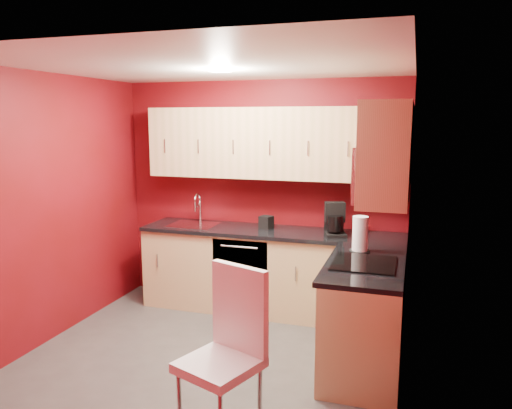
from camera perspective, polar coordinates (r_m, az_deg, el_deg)
The scene contains 21 objects.
floor at distance 4.63m, azimuth -5.15°, elevation -16.94°, with size 3.20×3.20×0.00m, color #474543.
ceiling at distance 4.16m, azimuth -5.68°, elevation 15.56°, with size 3.20×3.20×0.00m, color white.
wall_back at distance 5.61m, azimuth 0.62°, elevation 1.25°, with size 3.20×3.20×0.00m, color maroon.
wall_front at distance 2.94m, azimuth -17.03°, elevation -6.90°, with size 3.20×3.20×0.00m, color maroon.
wall_left at distance 5.06m, azimuth -22.31°, elevation -0.39°, with size 3.00×3.00×0.00m, color maroon.
wall_right at distance 3.89m, azimuth 16.86°, elevation -2.90°, with size 3.00×3.00×0.00m, color maroon.
base_cabinets_back at distance 5.45m, azimuth 1.69°, elevation -7.79°, with size 2.80×0.60×0.87m, color tan.
base_cabinets_right at distance 4.38m, azimuth 12.38°, elevation -12.46°, with size 0.60×1.30×0.87m, color tan.
countertop_back at distance 5.32m, azimuth 1.67°, elevation -3.15°, with size 2.80×0.63×0.04m, color black.
countertop_right at distance 4.22m, azimuth 12.38°, elevation -6.78°, with size 0.63×1.27×0.04m, color black.
upper_cabinets_back at distance 5.33m, azimuth 2.14°, elevation 7.02°, with size 2.80×0.35×0.75m, color tan.
upper_cabinets_right at distance 4.25m, azimuth 15.02°, elevation 6.89°, with size 0.35×1.55×0.75m.
microwave at distance 4.03m, azimuth 14.26°, elevation 3.55°, with size 0.42×0.76×0.42m.
cooktop at distance 4.18m, azimuth 12.27°, elevation -6.58°, with size 0.50×0.55×0.01m, color black.
sink at distance 5.64m, azimuth -7.10°, elevation -1.94°, with size 0.52×0.42×0.35m.
dishwasher_front at distance 5.26m, azimuth -1.84°, elevation -8.44°, with size 0.60×0.02×0.82m, color black.
downlight at distance 4.44m, azimuth -4.09°, elevation 15.01°, with size 0.20×0.20×0.01m, color white.
coffee_maker at distance 5.09m, azimuth 9.10°, elevation -1.72°, with size 0.20×0.27×0.33m, color black, non-canonical shape.
napkin_holder at distance 5.39m, azimuth 1.17°, elevation -2.03°, with size 0.13×0.13×0.14m, color black, non-canonical shape.
paper_towel at distance 4.51m, azimuth 11.81°, elevation -3.33°, with size 0.18×0.18×0.32m, color white, non-canonical shape.
dining_chair at distance 3.38m, azimuth -4.20°, elevation -16.84°, with size 0.45×0.47×1.12m, color white, non-canonical shape.
Camera 1 is at (1.64, -3.80, 2.06)m, focal length 35.00 mm.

